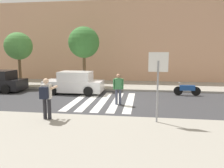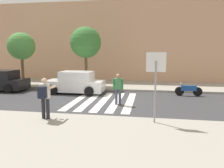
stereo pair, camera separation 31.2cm
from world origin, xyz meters
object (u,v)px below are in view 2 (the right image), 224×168
(photographer_with_backpack, at_px, (45,95))
(parked_car_white, at_px, (76,83))
(pedestrian_crossing, at_px, (118,87))
(street_tree_center, at_px, (86,43))
(parked_car_black, at_px, (0,81))
(motorcycle, at_px, (189,90))
(stop_sign, at_px, (156,72))
(street_tree_west, at_px, (21,46))

(photographer_with_backpack, relative_size, parked_car_white, 0.42)
(pedestrian_crossing, relative_size, street_tree_center, 0.36)
(parked_car_black, xyz_separation_m, motorcycle, (13.71, 0.30, -0.31))
(stop_sign, distance_m, street_tree_center, 10.08)
(pedestrian_crossing, height_order, parked_car_white, pedestrian_crossing)
(street_tree_west, bearing_deg, motorcycle, -8.58)
(pedestrian_crossing, relative_size, parked_car_white, 0.42)
(stop_sign, bearing_deg, street_tree_center, 121.99)
(stop_sign, height_order, motorcycle, stop_sign)
(photographer_with_backpack, height_order, street_tree_center, street_tree_center)
(photographer_with_backpack, relative_size, motorcycle, 0.98)
(parked_car_black, relative_size, parked_car_white, 1.00)
(photographer_with_backpack, bearing_deg, street_tree_center, 95.02)
(photographer_with_backpack, height_order, parked_car_white, photographer_with_backpack)
(street_tree_center, bearing_deg, pedestrian_crossing, -57.41)
(motorcycle, relative_size, street_tree_center, 0.37)
(parked_car_white, distance_m, street_tree_center, 3.76)
(photographer_with_backpack, bearing_deg, street_tree_west, 126.08)
(street_tree_west, xyz_separation_m, street_tree_center, (5.54, 0.10, 0.28))
(stop_sign, xyz_separation_m, motorcycle, (2.38, 6.37, -1.76))
(photographer_with_backpack, height_order, parked_car_black, photographer_with_backpack)
(stop_sign, relative_size, parked_car_white, 0.68)
(stop_sign, relative_size, motorcycle, 1.58)
(pedestrian_crossing, bearing_deg, stop_sign, -59.03)
(stop_sign, height_order, parked_car_black, stop_sign)
(motorcycle, bearing_deg, photographer_with_backpack, -135.95)
(parked_car_white, bearing_deg, stop_sign, -48.48)
(street_tree_west, bearing_deg, pedestrian_crossing, -30.10)
(photographer_with_backpack, distance_m, parked_car_black, 9.34)
(parked_car_white, height_order, street_tree_center, street_tree_center)
(parked_car_black, bearing_deg, photographer_with_backpack, -43.07)
(motorcycle, bearing_deg, parked_car_black, -178.75)
(street_tree_west, height_order, street_tree_center, street_tree_center)
(parked_car_black, bearing_deg, parked_car_white, 0.00)
(pedestrian_crossing, bearing_deg, photographer_with_backpack, -126.54)
(stop_sign, height_order, photographer_with_backpack, stop_sign)
(pedestrian_crossing, height_order, street_tree_west, street_tree_west)
(parked_car_black, xyz_separation_m, street_tree_west, (0.50, 2.29, 2.63))
(pedestrian_crossing, height_order, street_tree_center, street_tree_center)
(motorcycle, xyz_separation_m, street_tree_center, (-7.66, 2.09, 3.22))
(photographer_with_backpack, distance_m, parked_car_white, 6.44)
(photographer_with_backpack, relative_size, street_tree_center, 0.36)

